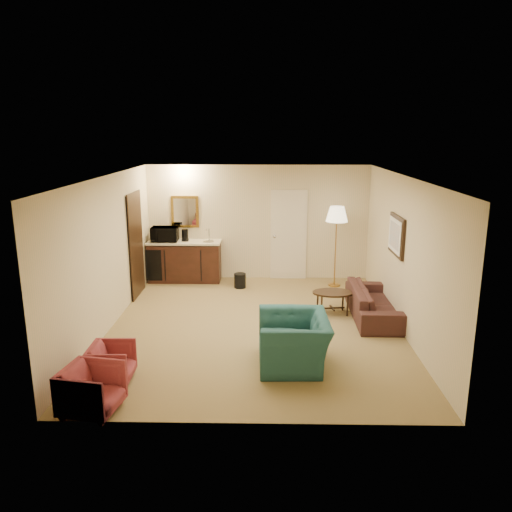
{
  "coord_description": "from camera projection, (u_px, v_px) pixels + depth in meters",
  "views": [
    {
      "loc": [
        0.19,
        -8.17,
        3.31
      ],
      "look_at": [
        0.01,
        0.5,
        1.14
      ],
      "focal_mm": 35.0,
      "sensor_mm": 36.0,
      "label": 1
    }
  ],
  "objects": [
    {
      "name": "rose_chair_near",
      "position": [
        112.0,
        361.0,
        6.76
      ],
      "size": [
        0.54,
        0.57,
        0.58
      ],
      "primitive_type": "imported",
      "rotation": [
        0.0,
        0.0,
        1.59
      ],
      "color": "#9C3733",
      "rests_on": "ground"
    },
    {
      "name": "rose_chair_far",
      "position": [
        91.0,
        388.0,
        5.97
      ],
      "size": [
        0.7,
        0.73,
        0.66
      ],
      "primitive_type": "imported",
      "rotation": [
        0.0,
        0.0,
        1.4
      ],
      "color": "#9C3733",
      "rests_on": "ground"
    },
    {
      "name": "wetbar_cabinet",
      "position": [
        185.0,
        261.0,
        11.29
      ],
      "size": [
        1.64,
        0.58,
        0.92
      ],
      "primitive_type": "cube",
      "color": "#371811",
      "rests_on": "ground"
    },
    {
      "name": "room_walls",
      "position": [
        251.0,
        222.0,
        9.06
      ],
      "size": [
        5.02,
        6.01,
        2.61
      ],
      "color": "beige",
      "rests_on": "ground"
    },
    {
      "name": "coffee_maker",
      "position": [
        185.0,
        235.0,
        11.17
      ],
      "size": [
        0.17,
        0.17,
        0.27
      ],
      "primitive_type": "cylinder",
      "rotation": [
        0.0,
        0.0,
        -0.26
      ],
      "color": "black",
      "rests_on": "wetbar_cabinet"
    },
    {
      "name": "ground",
      "position": [
        255.0,
        326.0,
        8.73
      ],
      "size": [
        6.0,
        6.0,
        0.0
      ],
      "primitive_type": "plane",
      "color": "olive",
      "rests_on": "ground"
    },
    {
      "name": "floor_lamp",
      "position": [
        336.0,
        247.0,
        10.81
      ],
      "size": [
        0.54,
        0.54,
        1.77
      ],
      "primitive_type": "cube",
      "rotation": [
        0.0,
        0.0,
        0.17
      ],
      "color": "#AD8039",
      "rests_on": "ground"
    },
    {
      "name": "waste_bin",
      "position": [
        240.0,
        281.0,
        10.85
      ],
      "size": [
        0.27,
        0.27,
        0.32
      ],
      "primitive_type": "cylinder",
      "rotation": [
        0.0,
        0.0,
        0.06
      ],
      "color": "black",
      "rests_on": "ground"
    },
    {
      "name": "sofa",
      "position": [
        373.0,
        297.0,
        9.08
      ],
      "size": [
        0.6,
        1.94,
        0.75
      ],
      "primitive_type": "imported",
      "rotation": [
        0.0,
        0.0,
        1.55
      ],
      "color": "black",
      "rests_on": "ground"
    },
    {
      "name": "coffee_table",
      "position": [
        332.0,
        303.0,
        9.27
      ],
      "size": [
        0.82,
        0.61,
        0.43
      ],
      "primitive_type": "cube",
      "rotation": [
        0.0,
        0.0,
        0.14
      ],
      "color": "black",
      "rests_on": "ground"
    },
    {
      "name": "microwave",
      "position": [
        165.0,
        233.0,
        11.14
      ],
      "size": [
        0.59,
        0.33,
        0.4
      ],
      "primitive_type": "imported",
      "rotation": [
        0.0,
        0.0,
        0.01
      ],
      "color": "black",
      "rests_on": "wetbar_cabinet"
    },
    {
      "name": "teal_armchair",
      "position": [
        294.0,
        333.0,
        7.18
      ],
      "size": [
        0.77,
        1.15,
        0.99
      ],
      "primitive_type": "imported",
      "rotation": [
        0.0,
        0.0,
        -1.54
      ],
      "color": "#1F4D4C",
      "rests_on": "ground"
    }
  ]
}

